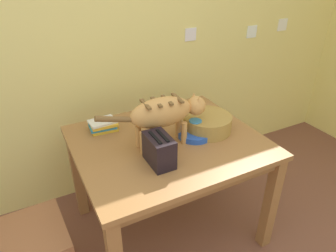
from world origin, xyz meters
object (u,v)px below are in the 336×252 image
Objects in this scene: saucer_bowl at (195,134)px; magazine at (192,111)px; dining_table at (168,152)px; wicker_basket at (207,123)px; wooden_chair_near at (16,238)px; cat at (166,113)px; book_stack at (103,125)px; coffee_mug at (196,126)px; toaster at (159,150)px.

saucer_bowl is 0.82× the size of magazine.
dining_table is 3.60× the size of wicker_basket.
wicker_basket is 0.34× the size of wooden_chair_near.
wooden_chair_near is at bearing -84.27° from cat.
wicker_basket is at bearing -1.83° from dining_table.
saucer_bowl is (0.17, -0.04, 0.11)m from dining_table.
book_stack is at bearing -166.82° from magazine.
cat is (-0.03, -0.03, 0.30)m from dining_table.
wooden_chair_near is at bearing -176.76° from wicker_basket.
cat reaches higher than book_stack.
coffee_mug is 0.11m from wicker_basket.
saucer_bowl is 0.69× the size of wicker_basket.
wooden_chair_near reaches higher than coffee_mug.
magazine is at bearing 131.75° from cat.
dining_table is 5.74× the size of toaster.
dining_table is 0.46m from book_stack.
book_stack is at bearing 108.56° from toaster.
saucer_bowl is 0.35m from magazine.
saucer_bowl is at bearing -34.78° from book_stack.
dining_table is at bearing 135.42° from cat.
coffee_mug is 1.19m from wooden_chair_near.
cat is at bearing -137.19° from dining_table.
cat reaches higher than wooden_chair_near.
coffee_mug is 0.35m from magazine.
coffee_mug is 0.64× the size of book_stack.
cat reaches higher than wicker_basket.
magazine is at bearing 62.64° from coffee_mug.
saucer_bowl is 1.10× the size of toaster.
toaster is 0.21× the size of wooden_chair_near.
coffee_mug reaches higher than wicker_basket.
cat is 0.72× the size of wooden_chair_near.
wooden_chair_near is at bearing 171.76° from toaster.
cat is at bearing -176.40° from wicker_basket.
wooden_chair_near is (-1.29, -0.35, -0.30)m from magazine.
toaster is (0.17, -0.50, 0.05)m from book_stack.
coffee_mug is at bearing 25.29° from toaster.
wicker_basket is at bearing 22.95° from toaster.
dining_table is 0.32m from wicker_basket.
dining_table is at bearing -43.47° from book_stack.
magazine is at bearing 38.77° from dining_table.
book_stack is 0.53m from toaster.
toaster is at bearing -120.21° from magazine.
cat reaches higher than toaster.
toaster is at bearing -154.71° from coffee_mug.
book_stack is 0.69m from wicker_basket.
cat is 5.64× the size of coffee_mug.
wicker_basket reaches higher than saucer_bowl.
toaster is (-0.33, -0.16, 0.01)m from coffee_mug.
toaster reaches higher than saucer_bowl.
wicker_basket reaches higher than dining_table.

